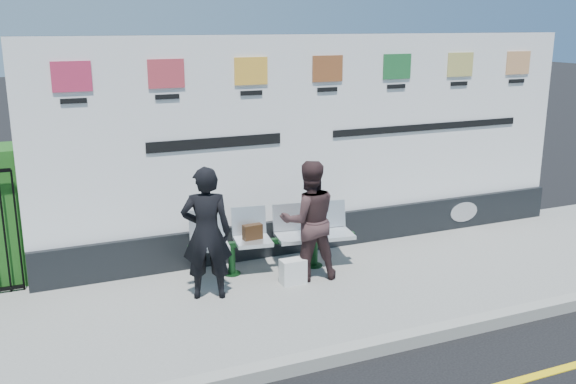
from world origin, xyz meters
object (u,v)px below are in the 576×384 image
object	(u,v)px
bench	(274,254)
woman_right	(309,220)
woman_left	(207,233)
billboard	(324,158)

from	to	relation	value
bench	woman_right	distance (m)	0.74
woman_right	woman_left	bearing A→B (deg)	12.16
billboard	woman_right	distance (m)	1.34
woman_left	woman_right	distance (m)	1.35
bench	woman_right	bearing A→B (deg)	-42.85
billboard	bench	distance (m)	1.60
billboard	woman_left	distance (m)	2.37
billboard	woman_left	bearing A→B (deg)	-152.10
bench	woman_right	xyz separation A→B (m)	(0.32, -0.40, 0.53)
bench	woman_left	world-z (taller)	woman_left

